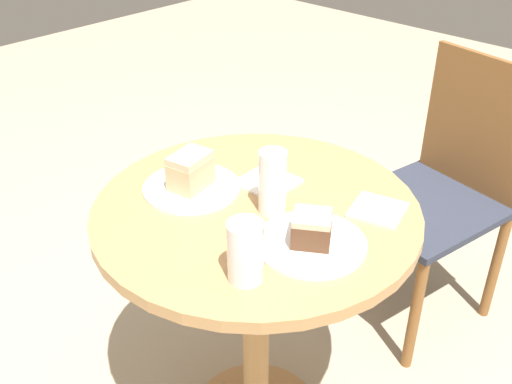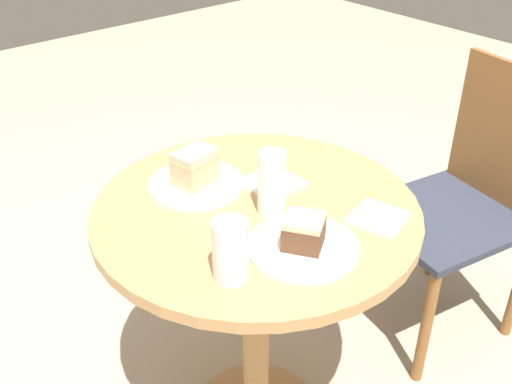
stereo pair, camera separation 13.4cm
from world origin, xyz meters
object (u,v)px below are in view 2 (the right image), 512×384
glass_lemonade (272,186)px  glass_water (231,254)px  plate_far (303,247)px  cake_slice_far (304,232)px  chair (462,202)px  plate_near (196,184)px  cake_slice_near (195,167)px

glass_lemonade → glass_water: size_ratio=1.17×
plate_far → cake_slice_far: size_ratio=2.17×
glass_lemonade → glass_water: glass_lemonade is taller
chair → cake_slice_far: (0.11, -0.86, 0.33)m
chair → plate_near: bearing=-95.3°
cake_slice_near → glass_lemonade: bearing=17.6°
plate_near → cake_slice_near: cake_slice_near is taller
cake_slice_near → cake_slice_far: (0.36, 0.02, -0.01)m
cake_slice_far → plate_far: bearing=-90.0°
plate_far → glass_lemonade: (-0.15, 0.04, 0.06)m
plate_far → glass_lemonade: 0.17m
cake_slice_far → cake_slice_near: bearing=-176.5°
cake_slice_near → plate_near: bearing=-153.4°
glass_lemonade → glass_water: 0.25m
chair → plate_far: 0.91m
plate_near → plate_far: size_ratio=1.00×
glass_water → cake_slice_near: bearing=155.5°
plate_far → cake_slice_far: bearing=90.0°
cake_slice_far → glass_lemonade: bearing=163.7°
plate_far → cake_slice_far: (0.00, 0.00, 0.04)m
chair → plate_near: (-0.26, -0.88, 0.29)m
plate_near → glass_lemonade: size_ratio=1.56×
plate_far → cake_slice_near: cake_slice_near is taller
chair → plate_far: bearing=-71.9°
plate_near → cake_slice_near: (0.00, 0.00, 0.05)m
cake_slice_far → glass_lemonade: glass_lemonade is taller
cake_slice_near → glass_water: 0.37m
plate_near → cake_slice_far: cake_slice_far is taller
chair → cake_slice_far: chair is taller
plate_far → glass_lemonade: size_ratio=1.56×
plate_near → glass_water: bearing=-24.5°
cake_slice_far → plate_near: bearing=-176.5°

